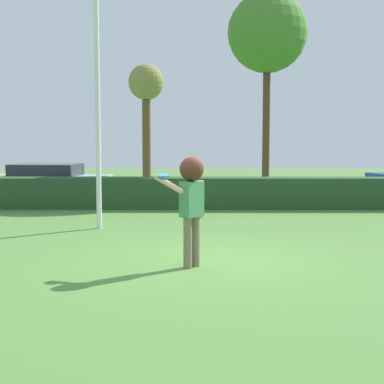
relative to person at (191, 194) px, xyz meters
The scene contains 8 objects.
ground_plane 1.28m from the person, 56.69° to the left, with size 60.00×60.00×0.00m, color #54843B.
person is the anchor object (origin of this frame).
frisbee 0.56m from the person, 164.55° to the left, with size 0.22×0.23×0.05m.
lamppost 4.97m from the person, 118.67° to the left, with size 0.24×0.24×5.65m.
hedge_row 7.97m from the person, 88.30° to the left, with size 24.18×0.90×0.93m, color #274827.
parked_car_silver 11.25m from the person, 116.52° to the left, with size 4.34×2.12×1.25m.
bare_elm_tree 15.82m from the person, 97.56° to the left, with size 1.53×1.53×5.28m.
maple_tree 13.69m from the person, 77.51° to the left, with size 2.99×2.99×7.56m.
Camera 1 is at (-0.17, -9.51, 2.12)m, focal length 52.88 mm.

